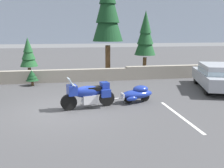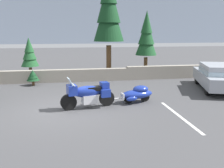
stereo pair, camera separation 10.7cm
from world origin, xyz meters
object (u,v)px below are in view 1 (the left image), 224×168
(pine_tree_far_right, at_px, (145,35))
(car_shaped_trailer, at_px, (137,93))
(pine_tree_secondary, at_px, (28,54))
(pine_tree_tall, at_px, (108,8))
(sedan_at_right_edge, at_px, (217,76))
(touring_motorcycle, at_px, (88,94))

(pine_tree_far_right, bearing_deg, car_shaped_trailer, -110.04)
(pine_tree_secondary, bearing_deg, pine_tree_tall, 5.89)
(pine_tree_tall, bearing_deg, sedan_at_right_edge, -45.07)
(sedan_at_right_edge, distance_m, pine_tree_tall, 8.38)
(sedan_at_right_edge, bearing_deg, pine_tree_secondary, 156.06)
(touring_motorcycle, height_order, car_shaped_trailer, touring_motorcycle)
(pine_tree_tall, bearing_deg, car_shaped_trailer, -88.08)
(car_shaped_trailer, relative_size, sedan_at_right_edge, 0.46)
(sedan_at_right_edge, bearing_deg, pine_tree_tall, 134.93)
(car_shaped_trailer, height_order, sedan_at_right_edge, sedan_at_right_edge)
(touring_motorcycle, xyz_separation_m, pine_tree_tall, (2.01, 7.39, 4.12))
(car_shaped_trailer, xyz_separation_m, pine_tree_tall, (-0.23, 6.91, 4.33))
(touring_motorcycle, xyz_separation_m, car_shaped_trailer, (2.24, 0.48, -0.21))
(sedan_at_right_edge, distance_m, pine_tree_far_right, 5.92)
(touring_motorcycle, bearing_deg, pine_tree_far_right, 56.66)
(pine_tree_tall, bearing_deg, pine_tree_far_right, -7.14)
(car_shaped_trailer, distance_m, pine_tree_far_right, 7.42)
(pine_tree_secondary, distance_m, pine_tree_far_right, 8.04)
(car_shaped_trailer, bearing_deg, pine_tree_tall, 91.92)
(pine_tree_tall, bearing_deg, touring_motorcycle, -105.22)
(car_shaped_trailer, bearing_deg, touring_motorcycle, -167.97)
(pine_tree_secondary, bearing_deg, touring_motorcycle, -64.16)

